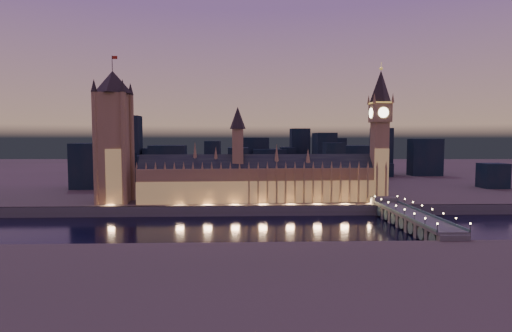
{
  "coord_description": "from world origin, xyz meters",
  "views": [
    {
      "loc": [
        -6.32,
        -265.72,
        60.44
      ],
      "look_at": [
        5.0,
        55.0,
        38.0
      ],
      "focal_mm": 28.0,
      "sensor_mm": 36.0,
      "label": 1
    }
  ],
  "objects_px": {
    "palace_of_westminster": "(261,179)",
    "victoria_tower": "(114,130)",
    "elizabeth_tower": "(380,124)",
    "westminster_bridge": "(409,219)",
    "river_boat": "(384,248)"
  },
  "relations": [
    {
      "from": "victoria_tower",
      "to": "elizabeth_tower",
      "type": "relative_size",
      "value": 1.03
    },
    {
      "from": "elizabeth_tower",
      "to": "river_boat",
      "type": "distance_m",
      "value": 144.27
    },
    {
      "from": "palace_of_westminster",
      "to": "elizabeth_tower",
      "type": "xyz_separation_m",
      "value": [
        98.62,
        0.19,
        45.57
      ]
    },
    {
      "from": "westminster_bridge",
      "to": "river_boat",
      "type": "height_order",
      "value": "westminster_bridge"
    },
    {
      "from": "palace_of_westminster",
      "to": "westminster_bridge",
      "type": "xyz_separation_m",
      "value": [
        97.13,
        -65.19,
        -20.38
      ]
    },
    {
      "from": "palace_of_westminster",
      "to": "victoria_tower",
      "type": "height_order",
      "value": "victoria_tower"
    },
    {
      "from": "palace_of_westminster",
      "to": "river_boat",
      "type": "distance_m",
      "value": 136.29
    },
    {
      "from": "palace_of_westminster",
      "to": "river_boat",
      "type": "bearing_deg",
      "value": -63.32
    },
    {
      "from": "river_boat",
      "to": "elizabeth_tower",
      "type": "bearing_deg",
      "value": 72.23
    },
    {
      "from": "victoria_tower",
      "to": "elizabeth_tower",
      "type": "xyz_separation_m",
      "value": [
        218.0,
        0.0,
        5.27
      ]
    },
    {
      "from": "palace_of_westminster",
      "to": "victoria_tower",
      "type": "bearing_deg",
      "value": 179.91
    },
    {
      "from": "victoria_tower",
      "to": "westminster_bridge",
      "type": "relative_size",
      "value": 1.05
    },
    {
      "from": "palace_of_westminster",
      "to": "westminster_bridge",
      "type": "relative_size",
      "value": 1.79
    },
    {
      "from": "elizabeth_tower",
      "to": "river_boat",
      "type": "bearing_deg",
      "value": -107.77
    },
    {
      "from": "elizabeth_tower",
      "to": "westminster_bridge",
      "type": "distance_m",
      "value": 92.87
    }
  ]
}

